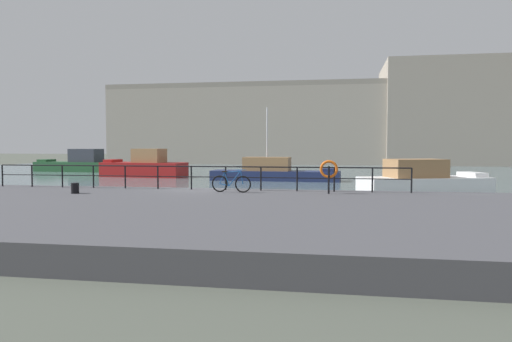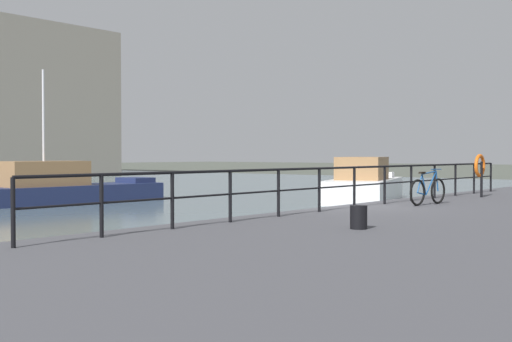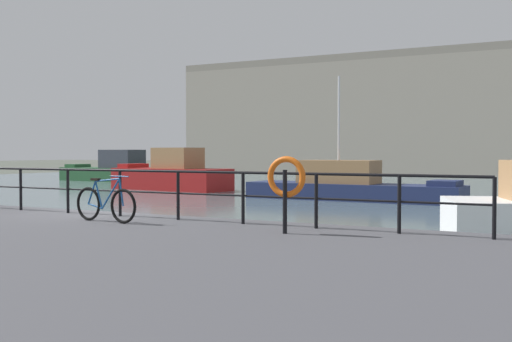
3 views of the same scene
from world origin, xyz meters
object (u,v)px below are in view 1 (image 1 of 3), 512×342
Objects in this scene: mooring_bollard at (75,188)px; life_ring_stand at (329,170)px; moored_white_yacht at (81,164)px; moored_blue_motorboat at (274,172)px; harbor_building at (339,124)px; moored_harbor_tender at (423,182)px; parked_bicycle at (231,183)px; moored_green_narrowboat at (144,167)px.

life_ring_stand reaches higher than mooring_bollard.
moored_blue_motorboat is at bearing 162.24° from moored_white_yacht.
mooring_bollard is (-10.55, -55.42, -5.03)m from harbor_building.
harbor_building is 38.64m from moored_white_yacht.
moored_harbor_tender is (4.77, -46.53, -5.22)m from harbor_building.
mooring_bollard is at bearing -159.87° from parked_bicycle.
moored_blue_motorboat reaches higher than moored_harbor_tender.
life_ring_stand is at bearing -72.18° from moored_blue_motorboat.
parked_bicycle is (-9.00, -7.29, 0.36)m from moored_harbor_tender.
moored_green_narrowboat is at bearing 105.59° from mooring_bollard.
moored_green_narrowboat is (-16.40, -34.47, -5.10)m from harbor_building.
moored_white_yacht is 33.89m from parked_bicycle.
moored_white_yacht is at bearing 129.01° from moored_harbor_tender.
moored_white_yacht is 6.93× the size of life_ring_stand.
harbor_building reaches higher than mooring_bollard.
moored_green_narrowboat is 4.26× the size of parked_bicycle.
parked_bicycle is (21.92, -25.85, 0.29)m from moored_white_yacht.
life_ring_stand is (10.44, 1.74, 0.75)m from mooring_bollard.
harbor_building is at bearing 79.22° from mooring_bollard.
moored_green_narrowboat is at bearing 130.29° from moored_harbor_tender.
moored_harbor_tender is at bearing 156.83° from moored_green_narrowboat.
moored_blue_motorboat is 13.49m from moored_harbor_tender.
moored_harbor_tender is 11.59m from parked_bicycle.
moored_blue_motorboat is (21.42, -8.98, -0.17)m from moored_white_yacht.
moored_green_narrowboat reaches higher than moored_harbor_tender.
moored_blue_motorboat is 1.37× the size of moored_harbor_tender.
harbor_building is 5.61× the size of moored_blue_motorboat.
harbor_building reaches higher than moored_white_yacht.
moored_blue_motorboat reaches higher than life_ring_stand.
moored_green_narrowboat is 1.03× the size of moored_harbor_tender.
parked_bicycle is at bearing 128.66° from moored_green_narrowboat.
parked_bicycle is at bearing 135.28° from moored_white_yacht.
moored_white_yacht is at bearing 159.63° from moored_blue_motorboat.
moored_green_narrowboat is 24.37m from moored_harbor_tender.
harbor_building is at bearing 91.47° from parked_bicycle.
moored_blue_motorboat is 22.75× the size of mooring_bollard.
mooring_bollard is at bearing -170.54° from life_ring_stand.
parked_bicycle is at bearing 14.17° from mooring_bollard.
moored_green_narrowboat reaches higher than mooring_bollard.
moored_harbor_tender is at bearing 154.01° from moored_white_yacht.
parked_bicycle reaches higher than mooring_bollard.
parked_bicycle is (12.17, -19.36, 0.24)m from moored_green_narrowboat.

